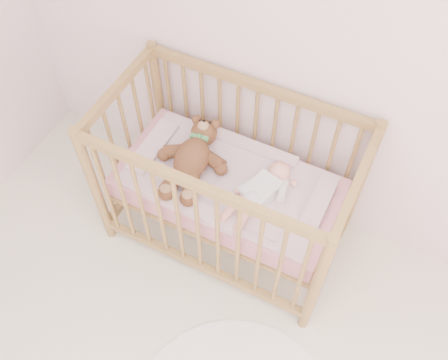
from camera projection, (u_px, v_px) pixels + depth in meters
The scene contains 6 objects.
wall_back at pixel (363, 46), 2.18m from camera, with size 4.00×0.02×2.70m, color silver.
crib at pixel (228, 186), 2.78m from camera, with size 1.36×0.76×1.00m, color #9E7943, non-canonical shape.
mattress at pixel (228, 188), 2.79m from camera, with size 1.22×0.62×0.13m, color pink.
blanket at pixel (228, 180), 2.73m from camera, with size 1.10×0.58×0.06m, color pink, non-canonical shape.
baby at pixel (262, 189), 2.61m from camera, with size 0.25×0.52×0.13m, color white, non-canonical shape.
teddy_bear at pixel (192, 159), 2.71m from camera, with size 0.42×0.59×0.17m, color brown, non-canonical shape.
Camera 1 is at (0.24, 0.17, 2.78)m, focal length 40.00 mm.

